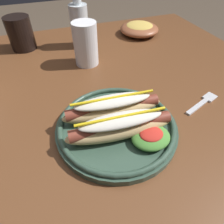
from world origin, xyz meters
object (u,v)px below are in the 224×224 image
object	(u,v)px
fork	(203,102)
extra_cup	(86,44)
hot_dog_plate	(118,123)
side_bowl	(139,28)
glass_bottle	(79,23)
soda_cup	(21,33)

from	to	relation	value
fork	extra_cup	world-z (taller)	extra_cup
hot_dog_plate	side_bowl	distance (m)	0.56
extra_cup	side_bowl	world-z (taller)	extra_cup
hot_dog_plate	side_bowl	xyz separation A→B (m)	(0.28, 0.48, -0.00)
hot_dog_plate	extra_cup	size ratio (longest dim) A/B	2.02
extra_cup	side_bowl	bearing A→B (deg)	31.06
hot_dog_plate	fork	bearing A→B (deg)	3.29
hot_dog_plate	side_bowl	size ratio (longest dim) A/B	1.69
hot_dog_plate	fork	size ratio (longest dim) A/B	2.28
extra_cup	side_bowl	xyz separation A→B (m)	(0.27, 0.16, -0.04)
extra_cup	glass_bottle	xyz separation A→B (m)	(0.01, 0.14, 0.02)
fork	side_bowl	world-z (taller)	side_bowl
fork	extra_cup	xyz separation A→B (m)	(-0.24, 0.30, 0.06)
fork	glass_bottle	world-z (taller)	glass_bottle
hot_dog_plate	side_bowl	bearing A→B (deg)	59.61
fork	glass_bottle	xyz separation A→B (m)	(-0.22, 0.44, 0.08)
side_bowl	extra_cup	bearing A→B (deg)	-148.94
soda_cup	extra_cup	world-z (taller)	extra_cup
hot_dog_plate	glass_bottle	xyz separation A→B (m)	(0.03, 0.46, 0.06)
soda_cup	extra_cup	xyz separation A→B (m)	(0.20, -0.19, 0.01)
hot_dog_plate	soda_cup	size ratio (longest dim) A/B	2.37
soda_cup	hot_dog_plate	bearing A→B (deg)	-70.16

